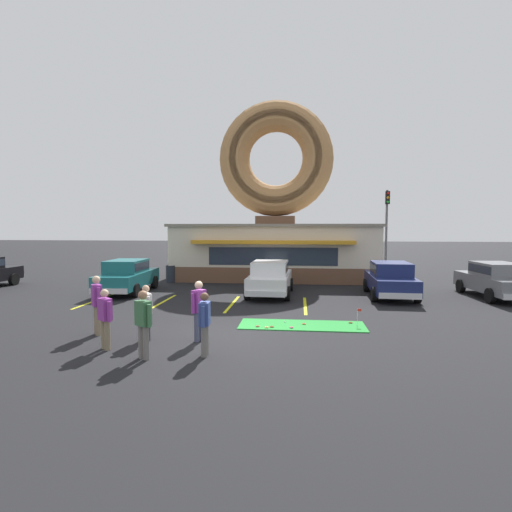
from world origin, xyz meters
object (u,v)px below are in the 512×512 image
Objects in this scene: putting_flag_pin at (359,313)px; pedestrian_beanie_man at (205,321)px; car_white at (270,277)px; trash_bin at (171,274)px; car_grey at (496,279)px; car_navy at (390,278)px; traffic_light_pole at (387,220)px; car_teal at (127,275)px; golf_ball at (285,322)px; pedestrian_blue_sweater_man at (199,308)px; pedestrian_clipboard_woman at (143,321)px; pedestrian_crossing_woman at (105,316)px; pedestrian_leather_jacket_man at (97,302)px; pedestrian_hooded_kid at (146,310)px.

pedestrian_beanie_man reaches higher than putting_flag_pin.
trash_bin is at bearing 147.88° from car_white.
car_grey is at bearing 2.06° from car_white.
traffic_light_pole reaches higher than car_navy.
car_navy is (2.22, 5.64, 0.43)m from putting_flag_pin.
car_grey is 11.16m from traffic_light_pole.
car_teal is (-10.18, 5.54, 0.43)m from putting_flag_pin.
golf_ball is 10.90m from car_grey.
car_grey is at bearing 40.02° from pedestrian_beanie_man.
pedestrian_blue_sweater_man reaches higher than pedestrian_beanie_man.
car_white is 8.98m from pedestrian_beanie_man.
car_grey is at bearing 37.83° from pedestrian_clipboard_woman.
pedestrian_crossing_woman is (3.28, -8.71, -0.01)m from car_teal.
traffic_light_pole is (12.10, 18.22, 2.73)m from pedestrian_leather_jacket_man.
car_teal is at bearing -143.14° from traffic_light_pole.
pedestrian_hooded_kid is at bearing -147.96° from car_grey.
car_grey is 2.65× the size of pedestrian_leather_jacket_man.
pedestrian_beanie_man is at bearing -96.24° from car_white.
car_navy is at bearing 43.25° from pedestrian_hooded_kid.
car_grey is at bearing 32.04° from pedestrian_hooded_kid.
car_navy is at bearing -176.70° from car_grey.
pedestrian_clipboard_woman is (-0.95, -1.63, -0.01)m from pedestrian_blue_sweater_man.
putting_flag_pin is 17.24m from traffic_light_pole.
pedestrian_blue_sweater_man is 2.45m from pedestrian_crossing_woman.
pedestrian_beanie_man is (-0.98, -8.93, -0.01)m from car_white.
pedestrian_hooded_kid is (-3.80, -2.40, 0.81)m from golf_ball.
pedestrian_blue_sweater_man is at bearing 110.42° from pedestrian_beanie_man.
pedestrian_beanie_man is (3.61, -1.55, -0.11)m from pedestrian_leather_jacket_man.
pedestrian_clipboard_woman is at bearing -104.36° from car_white.
golf_ball is at bearing -148.04° from car_grey.
pedestrian_leather_jacket_man is 1.11× the size of pedestrian_crossing_woman.
car_teal is (-17.04, -0.36, 0.00)m from car_grey.
putting_flag_pin is 11.60m from car_teal.
putting_flag_pin is at bearing 24.79° from pedestrian_blue_sweater_man.
pedestrian_leather_jacket_man is at bearing -121.88° from car_white.
pedestrian_blue_sweater_man reaches higher than car_navy.
car_navy is 11.50m from pedestrian_hooded_kid.
car_grey is 16.49m from trash_bin.
pedestrian_leather_jacket_man is at bearing -152.19° from car_grey.
traffic_light_pole is at bearing 55.29° from car_white.
car_navy is 12.06m from trash_bin.
pedestrian_hooded_kid is at bearing 51.33° from pedestrian_crossing_woman.
pedestrian_leather_jacket_man is 3.93m from pedestrian_beanie_man.
car_navy is at bearing 48.54° from pedestrian_blue_sweater_man.
car_teal is at bearing 107.69° from pedestrian_leather_jacket_man.
car_white is at bearing -178.99° from car_navy.
pedestrian_beanie_man is 2.70m from pedestrian_crossing_woman.
pedestrian_crossing_woman is (-1.28, 0.62, -0.06)m from pedestrian_clipboard_woman.
car_navy is 12.40m from car_teal.
car_grey is (10.09, 0.36, 0.00)m from car_white.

